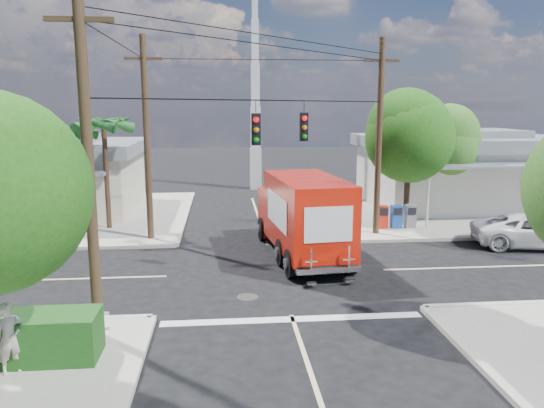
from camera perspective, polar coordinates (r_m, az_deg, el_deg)
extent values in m
plane|color=black|center=(19.53, 0.56, -7.43)|extent=(120.00, 120.00, 0.00)
cube|color=#A09B91|center=(32.73, 17.98, -0.49)|extent=(14.00, 14.00, 0.14)
cube|color=#B7B2A2|center=(30.65, 5.88, -0.74)|extent=(0.25, 14.00, 0.14)
cube|color=#B7B2A2|center=(26.60, 23.91, -3.33)|extent=(14.00, 0.25, 0.14)
cube|color=#A09B91|center=(31.41, -22.06, -1.19)|extent=(14.00, 14.00, 0.14)
cube|color=#B7B2A2|center=(30.14, -9.22, -1.02)|extent=(0.25, 14.00, 0.14)
cube|color=#B7B2A2|center=(24.96, -26.59, -4.41)|extent=(14.00, 0.25, 0.14)
cube|color=beige|center=(29.17, -1.48, -1.40)|extent=(0.12, 12.00, 0.01)
cube|color=beige|center=(22.80, 26.57, -5.92)|extent=(12.00, 0.12, 0.01)
cube|color=silver|center=(15.52, 2.24, -12.27)|extent=(7.50, 0.40, 0.01)
cube|color=silver|center=(33.98, 19.82, 2.82)|extent=(11.00, 8.00, 3.40)
cube|color=gray|center=(33.79, 20.03, 6.26)|extent=(11.80, 8.80, 0.70)
cube|color=gray|center=(33.76, 20.09, 7.11)|extent=(6.05, 4.40, 0.50)
cube|color=gray|center=(29.52, 23.97, 3.81)|extent=(9.90, 1.80, 0.15)
cylinder|color=silver|center=(27.10, 16.42, 0.67)|extent=(0.12, 0.12, 2.90)
cube|color=beige|center=(32.85, -23.20, 2.17)|extent=(10.00, 8.00, 3.20)
cube|color=gray|center=(32.66, -23.45, 5.55)|extent=(10.80, 8.80, 0.70)
cube|color=gray|center=(32.63, -23.51, 6.43)|extent=(5.50, 4.40, 0.50)
cube|color=gray|center=(28.13, -26.35, 2.93)|extent=(9.00, 1.80, 0.15)
cylinder|color=silver|center=(26.39, -18.60, 0.07)|extent=(0.12, 0.12, 2.70)
cube|color=silver|center=(38.82, -1.76, 3.81)|extent=(0.80, 0.80, 3.00)
cube|color=silver|center=(38.59, -1.79, 8.24)|extent=(0.70, 0.70, 3.00)
cube|color=silver|center=(38.59, -1.81, 12.69)|extent=(0.60, 0.60, 3.00)
cube|color=silver|center=(38.82, -1.84, 17.12)|extent=(0.50, 0.50, 3.00)
cylinder|color=#422D1C|center=(27.15, 14.34, 2.07)|extent=(0.28, 0.28, 4.10)
sphere|color=#154F11|center=(26.91, 14.58, 7.47)|extent=(4.10, 4.10, 4.10)
sphere|color=#154F11|center=(26.95, 13.66, 8.06)|extent=(3.33, 3.33, 3.33)
sphere|color=#154F11|center=(26.75, 15.50, 7.13)|extent=(3.58, 3.58, 3.58)
cylinder|color=#422D1C|center=(30.16, 17.58, 2.22)|extent=(0.28, 0.28, 3.58)
sphere|color=#2D601B|center=(29.94, 17.81, 6.47)|extent=(3.58, 3.58, 3.58)
sphere|color=#2D601B|center=(29.95, 16.98, 6.95)|extent=(2.91, 2.91, 2.91)
sphere|color=#2D601B|center=(29.81, 18.65, 6.19)|extent=(3.14, 3.14, 3.14)
cylinder|color=#422D1C|center=(26.78, -17.36, 2.78)|extent=(0.24, 0.24, 5.00)
cone|color=#1E5C22|center=(26.41, -15.74, 8.43)|extent=(0.50, 2.06, 0.98)
cone|color=#1E5C22|center=(27.16, -16.19, 8.46)|extent=(1.92, 1.68, 0.98)
cone|color=#1E5C22|center=(27.48, -17.70, 8.39)|extent=(2.12, 0.95, 0.98)
cone|color=#1E5C22|center=(27.14, -19.19, 8.29)|extent=(1.34, 2.07, 0.98)
cone|color=#1E5C22|center=(26.38, -19.59, 8.22)|extent=(1.34, 2.07, 0.98)
cone|color=#1E5C22|center=(25.77, -18.52, 8.24)|extent=(2.12, 0.95, 0.98)
cone|color=#1E5C22|center=(25.78, -16.77, 8.34)|extent=(1.92, 1.68, 0.98)
cylinder|color=#422D1C|center=(28.73, -20.64, 2.68)|extent=(0.24, 0.24, 4.60)
cone|color=#1E5C22|center=(28.30, -19.18, 7.54)|extent=(0.50, 2.06, 0.98)
cone|color=#1E5C22|center=(29.07, -19.51, 7.59)|extent=(1.92, 1.68, 0.98)
cone|color=#1E5C22|center=(29.43, -20.88, 7.53)|extent=(2.12, 0.95, 0.98)
cone|color=#1E5C22|center=(29.13, -22.30, 7.41)|extent=(1.34, 2.07, 0.98)
cone|color=#1E5C22|center=(28.38, -22.75, 7.32)|extent=(1.34, 2.07, 0.98)
cone|color=#1E5C22|center=(27.74, -21.83, 7.33)|extent=(2.12, 0.95, 0.98)
cone|color=#1E5C22|center=(27.70, -20.21, 7.43)|extent=(1.92, 1.68, 0.98)
cylinder|color=#473321|center=(13.76, -19.14, 3.63)|extent=(0.28, 0.28, 9.00)
cube|color=#473321|center=(13.82, -20.04, 18.18)|extent=(1.60, 0.12, 0.12)
cylinder|color=#473321|center=(24.78, 11.43, 6.79)|extent=(0.28, 0.28, 9.00)
cube|color=#473321|center=(24.81, 11.73, 14.88)|extent=(1.60, 0.12, 0.12)
cylinder|color=#473321|center=(23.95, -13.31, 6.60)|extent=(0.28, 0.28, 9.00)
cube|color=#473321|center=(23.99, -13.67, 14.96)|extent=(1.60, 0.12, 0.12)
cylinder|color=black|center=(18.58, 0.59, 11.08)|extent=(10.43, 10.43, 0.04)
cube|color=black|center=(17.73, -1.74, 8.04)|extent=(0.30, 0.24, 1.05)
sphere|color=red|center=(17.58, -1.72, 9.09)|extent=(0.20, 0.20, 0.20)
cube|color=black|center=(19.83, 3.45, 8.28)|extent=(0.30, 0.24, 1.05)
sphere|color=red|center=(19.68, 3.52, 9.22)|extent=(0.20, 0.20, 0.20)
cube|color=silver|center=(14.29, -17.78, -12.10)|extent=(0.09, 0.06, 1.00)
cube|color=red|center=(26.40, 11.76, -1.36)|extent=(0.50, 0.50, 1.10)
cube|color=#19469B|center=(26.62, 13.20, -1.32)|extent=(0.50, 0.50, 1.10)
cube|color=slate|center=(26.85, 14.62, -1.28)|extent=(0.50, 0.50, 1.10)
cube|color=black|center=(21.68, 3.15, -4.19)|extent=(2.95, 7.57, 0.24)
cube|color=red|center=(24.24, 1.45, -0.77)|extent=(2.43, 1.84, 2.08)
cube|color=black|center=(24.81, 1.11, 0.38)|extent=(2.00, 0.45, 0.90)
cube|color=silver|center=(25.19, 1.01, -1.88)|extent=(2.18, 0.34, 0.33)
cube|color=red|center=(20.56, 3.78, -0.95)|extent=(2.93, 5.71, 2.74)
cube|color=white|center=(20.87, 6.97, -0.43)|extent=(0.38, 3.39, 1.23)
cube|color=white|center=(20.25, 0.51, -0.69)|extent=(0.38, 3.39, 1.23)
cube|color=white|center=(17.94, 6.10, -2.22)|extent=(1.69, 0.20, 1.23)
cube|color=silver|center=(18.23, 6.12, -7.09)|extent=(2.28, 0.48, 0.17)
cube|color=silver|center=(17.82, 4.23, -6.20)|extent=(0.43, 0.10, 0.95)
cube|color=silver|center=(18.22, 8.26, -5.91)|extent=(0.43, 0.10, 0.95)
cylinder|color=black|center=(24.05, -1.01, -2.71)|extent=(0.41, 1.07, 1.04)
cylinder|color=black|center=(24.53, 4.00, -2.47)|extent=(0.41, 1.07, 1.04)
cylinder|color=black|center=(18.86, 2.04, -6.43)|extent=(0.41, 1.07, 1.04)
cylinder|color=black|center=(19.47, 8.31, -6.00)|extent=(0.41, 1.07, 1.04)
imported|color=silver|center=(25.49, 26.29, -2.64)|extent=(5.35, 3.19, 1.39)
imported|color=beige|center=(13.40, -26.38, -12.81)|extent=(0.71, 0.64, 1.63)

